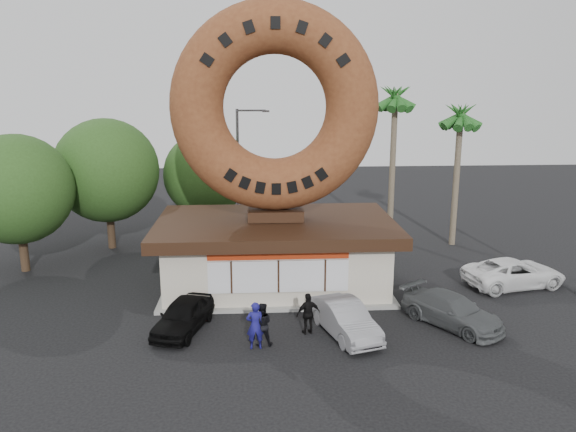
% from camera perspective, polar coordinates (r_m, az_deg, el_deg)
% --- Properties ---
extents(ground, '(90.00, 90.00, 0.00)m').
position_cam_1_polar(ground, '(21.95, -0.62, -12.55)').
color(ground, black).
rests_on(ground, ground).
extents(donut_shop, '(11.20, 7.20, 3.80)m').
position_cam_1_polar(donut_shop, '(26.88, -1.26, -3.55)').
color(donut_shop, beige).
rests_on(donut_shop, ground).
extents(giant_donut, '(9.43, 2.40, 9.43)m').
position_cam_1_polar(giant_donut, '(25.75, -1.34, 10.98)').
color(giant_donut, brown).
rests_on(giant_donut, donut_shop).
extents(tree_west, '(6.00, 6.00, 7.65)m').
position_cam_1_polar(tree_west, '(34.17, -17.95, 4.41)').
color(tree_west, '#473321').
rests_on(tree_west, ground).
extents(tree_mid, '(5.20, 5.20, 6.63)m').
position_cam_1_polar(tree_mid, '(35.29, -8.38, 4.17)').
color(tree_mid, '#473321').
rests_on(tree_mid, ground).
extents(tree_far, '(5.60, 5.60, 7.14)m').
position_cam_1_polar(tree_far, '(31.58, -25.84, 2.45)').
color(tree_far, '#473321').
rests_on(tree_far, ground).
extents(palm_near, '(2.60, 2.60, 9.75)m').
position_cam_1_polar(palm_near, '(34.77, 10.84, 11.22)').
color(palm_near, '#726651').
rests_on(palm_near, ground).
extents(palm_far, '(2.60, 2.60, 8.75)m').
position_cam_1_polar(palm_far, '(34.42, 17.11, 9.30)').
color(palm_far, '#726651').
rests_on(palm_far, ground).
extents(street_lamp, '(2.11, 0.20, 8.00)m').
position_cam_1_polar(street_lamp, '(36.09, -4.86, 5.21)').
color(street_lamp, '#59595E').
rests_on(street_lamp, ground).
extents(person_left, '(0.70, 0.49, 1.82)m').
position_cam_1_polar(person_left, '(21.04, -3.35, -11.04)').
color(person_left, navy).
rests_on(person_left, ground).
extents(person_center, '(0.83, 0.65, 1.67)m').
position_cam_1_polar(person_center, '(21.29, -2.69, -10.94)').
color(person_center, black).
rests_on(person_center, ground).
extents(person_right, '(1.05, 0.66, 1.67)m').
position_cam_1_polar(person_right, '(22.20, 2.08, -9.89)').
color(person_right, black).
rests_on(person_right, ground).
extents(car_black, '(2.51, 4.04, 1.28)m').
position_cam_1_polar(car_black, '(22.88, -10.60, -9.91)').
color(car_black, black).
rests_on(car_black, ground).
extents(car_silver, '(2.52, 4.25, 1.32)m').
position_cam_1_polar(car_silver, '(22.27, 5.82, -10.35)').
color(car_silver, gray).
rests_on(car_silver, ground).
extents(car_grey, '(3.95, 4.61, 1.27)m').
position_cam_1_polar(car_grey, '(23.92, 16.33, -9.20)').
color(car_grey, '#565A5B').
rests_on(car_grey, ground).
extents(car_white, '(5.24, 3.19, 1.36)m').
position_cam_1_polar(car_white, '(29.24, 21.99, -5.38)').
color(car_white, white).
rests_on(car_white, ground).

